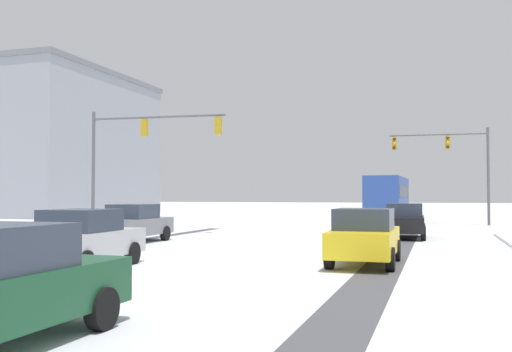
{
  "coord_description": "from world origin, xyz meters",
  "views": [
    {
      "loc": [
        7.17,
        -4.06,
        2.01
      ],
      "look_at": [
        0.0,
        18.81,
        2.8
      ],
      "focal_mm": 40.41,
      "sensor_mm": 36.0,
      "label": 1
    }
  ],
  "objects": [
    {
      "name": "wheel_track_left_lane",
      "position": [
        5.73,
        13.43,
        0.0
      ],
      "size": [
        1.12,
        29.55,
        0.01
      ],
      "primitive_type": "cube",
      "color": "#4C4C51",
      "rests_on": "ground"
    },
    {
      "name": "wheel_track_right_lane",
      "position": [
        -5.5,
        13.43,
        0.0
      ],
      "size": [
        0.71,
        29.55,
        0.01
      ],
      "primitive_type": "cube",
      "color": "#4C4C51",
      "rests_on": "ground"
    },
    {
      "name": "traffic_signal_far_right",
      "position": [
        8.24,
        36.73,
        4.66
      ],
      "size": [
        6.44,
        0.67,
        6.5
      ],
      "color": "#56565B",
      "rests_on": "ground"
    },
    {
      "name": "traffic_signal_near_left",
      "position": [
        -7.84,
        23.05,
        4.7
      ],
      "size": [
        7.5,
        0.8,
        6.5
      ],
      "color": "#56565B",
      "rests_on": "ground"
    },
    {
      "name": "car_black_lead",
      "position": [
        5.77,
        23.54,
        0.82
      ],
      "size": [
        1.92,
        4.15,
        1.62
      ],
      "color": "black",
      "rests_on": "ground"
    },
    {
      "name": "car_grey_second",
      "position": [
        -5.04,
        17.66,
        0.82
      ],
      "size": [
        1.88,
        4.12,
        1.62
      ],
      "color": "slate",
      "rests_on": "ground"
    },
    {
      "name": "car_yellow_cab_third",
      "position": [
        5.19,
        12.69,
        0.82
      ],
      "size": [
        1.85,
        4.11,
        1.62
      ],
      "color": "yellow",
      "rests_on": "ground"
    },
    {
      "name": "car_silver_fourth",
      "position": [
        -2.02,
        9.51,
        0.82
      ],
      "size": [
        1.97,
        4.17,
        1.62
      ],
      "color": "#B7BABF",
      "rests_on": "ground"
    },
    {
      "name": "bus_oncoming",
      "position": [
        3.55,
        42.09,
        1.99
      ],
      "size": [
        2.8,
        11.04,
        3.38
      ],
      "color": "#284793",
      "rests_on": "ground"
    },
    {
      "name": "office_building_far_left_block",
      "position": [
        -35.4,
        45.48,
        7.09
      ],
      "size": [
        25.22,
        20.21,
        14.17
      ],
      "color": "#9399A3",
      "rests_on": "ground"
    }
  ]
}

